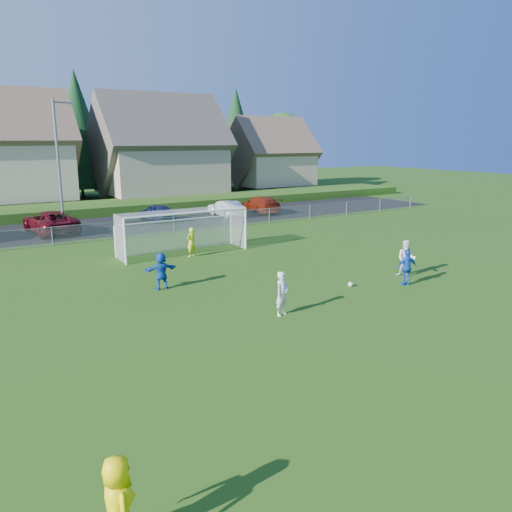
% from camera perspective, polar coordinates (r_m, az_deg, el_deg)
% --- Properties ---
extents(ground, '(160.00, 160.00, 0.00)m').
position_cam_1_polar(ground, '(16.49, 15.17, -10.18)').
color(ground, '#193D0C').
rests_on(ground, ground).
extents(asphalt_lot, '(60.00, 60.00, 0.00)m').
position_cam_1_polar(asphalt_lot, '(39.79, -15.11, 3.49)').
color(asphalt_lot, black).
rests_on(asphalt_lot, ground).
extents(grass_embankment, '(70.00, 6.00, 0.80)m').
position_cam_1_polar(grass_embankment, '(46.89, -17.88, 5.21)').
color(grass_embankment, '#1E420F').
rests_on(grass_embankment, ground).
extents(soccer_ball, '(0.22, 0.22, 0.22)m').
position_cam_1_polar(soccer_ball, '(22.65, 10.74, -3.19)').
color(soccer_ball, white).
rests_on(soccer_ball, ground).
extents(referee, '(0.54, 0.82, 1.67)m').
position_cam_1_polar(referee, '(8.98, -15.46, -25.76)').
color(referee, '#FFE605').
rests_on(referee, ground).
extents(player_white_a, '(0.70, 0.57, 1.66)m').
position_cam_1_polar(player_white_a, '(18.57, 2.99, -4.31)').
color(player_white_a, silver).
rests_on(player_white_a, ground).
extents(player_white_b, '(1.02, 1.09, 1.78)m').
position_cam_1_polar(player_white_b, '(24.69, 16.80, -0.29)').
color(player_white_b, silver).
rests_on(player_white_b, ground).
extents(player_blue_a, '(1.03, 0.68, 1.62)m').
position_cam_1_polar(player_blue_a, '(23.32, 16.86, -1.27)').
color(player_blue_a, '#1247AE').
rests_on(player_blue_a, ground).
extents(player_blue_b, '(1.54, 0.55, 1.64)m').
position_cam_1_polar(player_blue_b, '(22.12, -10.79, -1.68)').
color(player_blue_b, '#1247AE').
rests_on(player_blue_b, ground).
extents(goalkeeper, '(0.69, 0.55, 1.65)m').
position_cam_1_polar(goalkeeper, '(28.01, -7.40, 1.58)').
color(goalkeeper, yellow).
rests_on(goalkeeper, ground).
extents(car_c, '(3.27, 5.94, 1.57)m').
position_cam_1_polar(car_c, '(37.70, -22.44, 3.63)').
color(car_c, '#560913').
rests_on(car_c, ground).
extents(car_e, '(2.11, 4.23, 1.39)m').
position_cam_1_polar(car_e, '(40.79, -11.25, 4.90)').
color(car_e, '#141F48').
rests_on(car_e, ground).
extents(car_f, '(1.53, 4.15, 1.36)m').
position_cam_1_polar(car_f, '(42.57, -3.45, 5.44)').
color(car_f, silver).
rests_on(car_f, ground).
extents(car_g, '(2.65, 5.26, 1.46)m').
position_cam_1_polar(car_g, '(44.76, 0.54, 5.92)').
color(car_g, maroon).
rests_on(car_g, ground).
extents(soccer_goal, '(7.42, 1.90, 2.50)m').
position_cam_1_polar(soccer_goal, '(28.90, -8.52, 3.53)').
color(soccer_goal, white).
rests_on(soccer_goal, ground).
extents(chainlink_fence, '(52.06, 0.06, 1.20)m').
position_cam_1_polar(chainlink_fence, '(34.53, -12.45, 3.25)').
color(chainlink_fence, gray).
rests_on(chainlink_fence, ground).
extents(streetlight, '(1.38, 0.18, 9.00)m').
position_cam_1_polar(streetlight, '(36.79, -21.57, 9.85)').
color(streetlight, slate).
rests_on(streetlight, ground).
extents(houses_row, '(53.90, 11.45, 13.27)m').
position_cam_1_polar(houses_row, '(54.23, -18.38, 13.53)').
color(houses_row, tan).
rests_on(houses_row, ground).
extents(tree_row, '(65.98, 12.36, 13.80)m').
position_cam_1_polar(tree_row, '(60.13, -20.72, 12.86)').
color(tree_row, '#382616').
rests_on(tree_row, ground).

